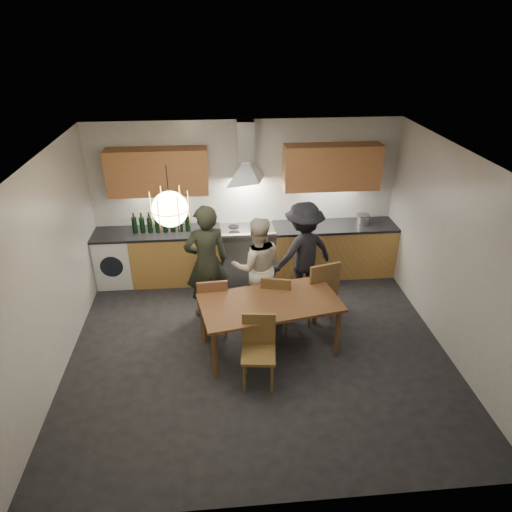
{
  "coord_description": "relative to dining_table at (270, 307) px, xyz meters",
  "views": [
    {
      "loc": [
        -0.47,
        -4.88,
        4.0
      ],
      "look_at": [
        0.0,
        0.4,
        1.2
      ],
      "focal_mm": 32.0,
      "sensor_mm": 36.0,
      "label": 1
    }
  ],
  "objects": [
    {
      "name": "chair_back_mid",
      "position": [
        0.14,
        0.4,
        -0.14
      ],
      "size": [
        0.49,
        0.49,
        0.91
      ],
      "rotation": [
        0.0,
        0.0,
        2.92
      ],
      "color": "brown",
      "rests_on": "ground"
    },
    {
      "name": "person_left",
      "position": [
        -0.81,
        0.9,
        0.21
      ],
      "size": [
        0.72,
        0.55,
        1.75
      ],
      "primitive_type": "imported",
      "rotation": [
        0.0,
        0.0,
        3.38
      ],
      "color": "black",
      "rests_on": "ground"
    },
    {
      "name": "stock_pot",
      "position": [
        1.8,
        1.99,
        0.31
      ],
      "size": [
        0.22,
        0.22,
        0.15
      ],
      "primitive_type": "cylinder",
      "rotation": [
        0.0,
        0.0,
        -0.0
      ],
      "color": "#B3B4B7",
      "rests_on": "counter_run"
    },
    {
      "name": "chair_front",
      "position": [
        -0.2,
        -0.56,
        -0.15
      ],
      "size": [
        0.45,
        0.45,
        0.89
      ],
      "rotation": [
        0.0,
        0.0,
        -0.11
      ],
      "color": "brown",
      "rests_on": "ground"
    },
    {
      "name": "range_stove",
      "position": [
        -0.15,
        1.96,
        -0.22
      ],
      "size": [
        0.9,
        0.6,
        0.92
      ],
      "color": "silver",
      "rests_on": "ground"
    },
    {
      "name": "chair_back_right",
      "position": [
        0.78,
        0.55,
        -0.09
      ],
      "size": [
        0.56,
        0.56,
        1.01
      ],
      "rotation": [
        0.0,
        0.0,
        3.41
      ],
      "color": "brown",
      "rests_on": "ground"
    },
    {
      "name": "wine_bottles",
      "position": [
        -1.54,
        1.96,
        0.41
      ],
      "size": [
        0.92,
        0.08,
        0.34
      ],
      "color": "black",
      "rests_on": "counter_run"
    },
    {
      "name": "ground",
      "position": [
        -0.15,
        0.02,
        -0.66
      ],
      "size": [
        5.0,
        5.0,
        0.0
      ],
      "primitive_type": "plane",
      "color": "black",
      "rests_on": "ground"
    },
    {
      "name": "person_mid",
      "position": [
        -0.08,
        0.9,
        0.1
      ],
      "size": [
        0.79,
        0.64,
        1.53
      ],
      "primitive_type": "imported",
      "rotation": [
        0.0,
        0.0,
        3.22
      ],
      "color": "beige",
      "rests_on": "ground"
    },
    {
      "name": "pendant_lamp",
      "position": [
        -1.15,
        -0.08,
        1.44
      ],
      "size": [
        0.43,
        0.43,
        0.7
      ],
      "color": "black",
      "rests_on": "ground"
    },
    {
      "name": "room_shell",
      "position": [
        -0.15,
        0.02,
        1.04
      ],
      "size": [
        5.02,
        4.52,
        2.61
      ],
      "color": "white",
      "rests_on": "ground"
    },
    {
      "name": "chair_back_left",
      "position": [
        -0.74,
        0.41,
        -0.15
      ],
      "size": [
        0.43,
        0.43,
        0.9
      ],
      "rotation": [
        0.0,
        0.0,
        3.21
      ],
      "color": "brown",
      "rests_on": "ground"
    },
    {
      "name": "mixing_bowl",
      "position": [
        0.84,
        1.97,
        0.27
      ],
      "size": [
        0.29,
        0.29,
        0.07
      ],
      "primitive_type": "imported",
      "rotation": [
        0.0,
        0.0,
        0.04
      ],
      "color": "silver",
      "rests_on": "counter_run"
    },
    {
      "name": "dining_table",
      "position": [
        0.0,
        0.0,
        0.0
      ],
      "size": [
        1.91,
        1.2,
        0.75
      ],
      "rotation": [
        0.0,
        0.0,
        0.19
      ],
      "color": "brown",
      "rests_on": "ground"
    },
    {
      "name": "wall_fixtures",
      "position": [
        -0.15,
        2.08,
        1.21
      ],
      "size": [
        4.3,
        0.54,
        1.1
      ],
      "color": "#CB854E",
      "rests_on": "ground"
    },
    {
      "name": "counter_run",
      "position": [
        -0.12,
        1.97,
        -0.21
      ],
      "size": [
        5.0,
        0.62,
        0.9
      ],
      "color": "tan",
      "rests_on": "ground"
    },
    {
      "name": "person_right",
      "position": [
        0.65,
        1.21,
        0.14
      ],
      "size": [
        1.19,
        0.97,
        1.61
      ],
      "primitive_type": "imported",
      "rotation": [
        0.0,
        0.0,
        3.56
      ],
      "color": "black",
      "rests_on": "ground"
    }
  ]
}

